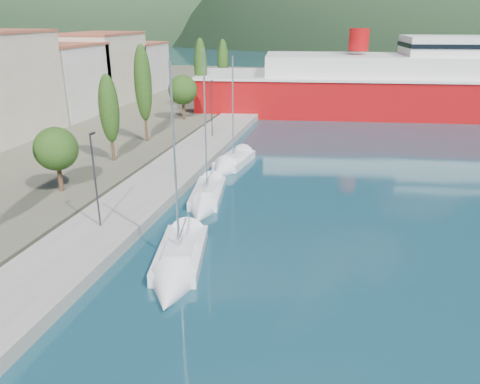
# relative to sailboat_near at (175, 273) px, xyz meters

# --- Properties ---
(ground) EXTENTS (1400.00, 1400.00, 0.00)m
(ground) POSITION_rel_sailboat_near_xyz_m (2.45, 110.88, -0.33)
(ground) COLOR #143B4A
(quay) EXTENTS (5.00, 88.00, 0.80)m
(quay) POSITION_rel_sailboat_near_xyz_m (-6.55, 16.88, 0.07)
(quay) COLOR gray
(quay) RESTS_ON ground
(town_buildings) EXTENTS (9.20, 69.20, 11.30)m
(town_buildings) POSITION_rel_sailboat_near_xyz_m (-29.55, 27.78, 5.24)
(town_buildings) COLOR #BFB69F
(town_buildings) RESTS_ON land_strip
(tree_row) EXTENTS (3.71, 63.17, 10.23)m
(tree_row) POSITION_rel_sailboat_near_xyz_m (-12.83, 23.34, 5.29)
(tree_row) COLOR #47301E
(tree_row) RESTS_ON land_strip
(lamp_posts) EXTENTS (0.15, 46.34, 6.06)m
(lamp_posts) POSITION_rel_sailboat_near_xyz_m (-6.55, 4.80, 3.75)
(lamp_posts) COLOR #2D2D33
(lamp_posts) RESTS_ON quay
(sailboat_near) EXTENTS (4.31, 8.99, 12.42)m
(sailboat_near) POSITION_rel_sailboat_near_xyz_m (0.00, 0.00, 0.00)
(sailboat_near) COLOR silver
(sailboat_near) RESTS_ON ground
(sailboat_mid) EXTENTS (3.61, 8.74, 12.21)m
(sailboat_mid) POSITION_rel_sailboat_near_xyz_m (-1.62, 10.08, -0.03)
(sailboat_mid) COLOR silver
(sailboat_mid) RESTS_ON ground
(sailboat_far) EXTENTS (3.20, 7.74, 11.06)m
(sailboat_far) POSITION_rel_sailboat_near_xyz_m (-2.33, 19.28, -0.02)
(sailboat_far) COLOR silver
(sailboat_far) RESTS_ON ground
(ferry) EXTENTS (63.52, 22.14, 12.37)m
(ferry) POSITION_rel_sailboat_near_xyz_m (17.15, 50.92, 3.43)
(ferry) COLOR #9D0A0C
(ferry) RESTS_ON ground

